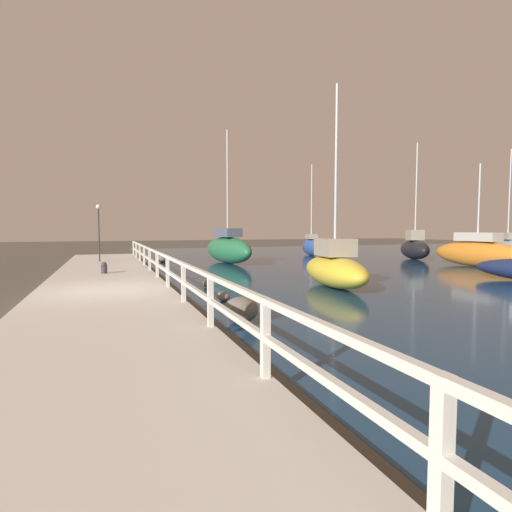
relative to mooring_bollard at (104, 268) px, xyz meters
The scene contains 15 objects.
ground_plane 4.81m from the mooring_bollard, 89.79° to the right, with size 120.00×120.00×0.00m, color #4C473D.
dock_walkway 4.80m from the mooring_bollard, 89.79° to the right, with size 3.89×36.00×0.24m.
railing 5.16m from the mooring_bollard, 68.73° to the right, with size 0.10×32.50×0.98m.
boulder_mid_strip 5.07m from the mooring_bollard, 47.58° to the right, with size 0.38×0.35×0.29m.
boulder_water_edge 9.58m from the mooring_bollard, 73.02° to the right, with size 0.77×0.69×0.58m.
boulder_near_dock 7.28m from the mooring_bollard, 64.31° to the right, with size 0.39×0.35×0.29m.
boulder_far_strip 8.29m from the mooring_bollard, 66.24° to the left, with size 0.60×0.54×0.45m.
mooring_bollard is the anchor object (origin of this frame).
dock_lamp 6.72m from the mooring_bollard, 92.25° to the left, with size 0.26×0.26×3.16m.
sailboat_black 20.01m from the mooring_bollard, 11.73° to the left, with size 2.42×3.76×7.74m.
sailboat_gray 26.28m from the mooring_bollard, ahead, with size 1.99×3.30×7.48m.
sailboat_green 8.88m from the mooring_bollard, 38.93° to the left, with size 2.03×6.04×7.84m.
sailboat_yellow 9.21m from the mooring_bollard, 34.57° to the right, with size 2.20×4.60×6.97m.
sailboat_orange 18.94m from the mooring_bollard, ahead, with size 1.34×5.43×5.53m.
sailboat_blue 17.88m from the mooring_bollard, 33.63° to the left, with size 1.84×4.38×6.93m.
Camera 1 is at (0.07, -12.49, 2.04)m, focal length 28.00 mm.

